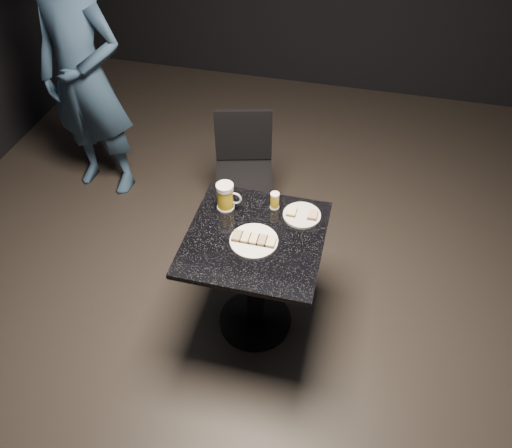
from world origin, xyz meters
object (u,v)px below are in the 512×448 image
(plate_large, at_px, (254,241))
(chair, at_px, (244,166))
(plate_small, at_px, (302,215))
(beer_tumbler, at_px, (275,201))
(patron, at_px, (84,78))
(beer_mug, at_px, (226,196))
(table, at_px, (255,267))

(plate_large, xyz_separation_m, chair, (-0.30, 0.90, -0.26))
(plate_small, distance_m, chair, 0.86)
(beer_tumbler, bearing_deg, plate_small, -12.41)
(patron, bearing_deg, plate_small, -21.95)
(patron, relative_size, beer_mug, 11.51)
(plate_small, bearing_deg, chair, 127.19)
(plate_small, xyz_separation_m, beer_tumbler, (-0.16, 0.03, 0.04))
(table, height_order, chair, chair)
(plate_large, distance_m, chair, 0.98)
(plate_small, relative_size, beer_mug, 1.27)
(plate_small, xyz_separation_m, chair, (-0.50, 0.66, -0.26))
(plate_large, bearing_deg, plate_small, 50.44)
(plate_small, height_order, chair, chair)
(chair, bearing_deg, plate_small, -52.81)
(plate_large, xyz_separation_m, beer_tumbler, (0.05, 0.28, 0.04))
(table, height_order, beer_mug, beer_mug)
(beer_mug, distance_m, chair, 0.77)
(beer_tumbler, bearing_deg, plate_large, -99.32)
(plate_small, xyz_separation_m, table, (-0.21, -0.20, -0.25))
(plate_small, bearing_deg, patron, 153.51)
(patron, distance_m, beer_mug, 1.53)
(table, distance_m, beer_tumbler, 0.38)
(beer_mug, bearing_deg, plate_large, -45.99)
(plate_large, height_order, beer_mug, beer_mug)
(table, bearing_deg, beer_tumbler, 78.31)
(chair, bearing_deg, table, -71.26)
(beer_tumbler, bearing_deg, beer_mug, -165.75)
(patron, bearing_deg, chair, -3.99)
(beer_tumbler, bearing_deg, patron, 152.20)
(beer_tumbler, bearing_deg, table, -101.69)
(plate_small, xyz_separation_m, beer_mug, (-0.41, -0.03, 0.07))
(table, bearing_deg, chair, 108.74)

